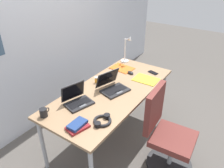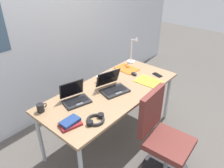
# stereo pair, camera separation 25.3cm
# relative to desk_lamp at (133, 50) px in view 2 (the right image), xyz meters

# --- Properties ---
(ground_plane) EXTENTS (12.00, 12.00, 0.00)m
(ground_plane) POSITION_rel_desk_lamp_xyz_m (-0.80, -0.28, -0.94)
(ground_plane) COLOR #56514C
(wall_back) EXTENTS (6.00, 0.13, 2.60)m
(wall_back) POSITION_rel_desk_lamp_xyz_m (-0.80, 0.82, 0.36)
(wall_back) COLOR silver
(wall_back) RESTS_ON ground_plane
(desk) EXTENTS (1.80, 0.80, 0.74)m
(desk) POSITION_rel_desk_lamp_xyz_m (-0.80, -0.28, -0.25)
(desk) COLOR #9E7A56
(desk) RESTS_ON ground_plane
(desk_lamp) EXTENTS (0.12, 0.18, 0.40)m
(desk_lamp) POSITION_rel_desk_lamp_xyz_m (0.00, 0.00, 0.00)
(desk_lamp) COLOR white
(desk_lamp) RESTS_ON desk
(laptop_by_keyboard) EXTENTS (0.33, 0.30, 0.21)m
(laptop_by_keyboard) POSITION_rel_desk_lamp_xyz_m (-1.24, -0.12, -0.15)
(laptop_by_keyboard) COLOR #232326
(laptop_by_keyboard) RESTS_ON desk
(laptop_back_right) EXTENTS (0.38, 0.37, 0.22)m
(laptop_back_right) POSITION_rel_desk_lamp_xyz_m (-0.80, -0.28, -0.15)
(laptop_back_right) COLOR #232326
(laptop_back_right) RESTS_ON desk
(computer_mouse) EXTENTS (0.08, 0.11, 0.03)m
(computer_mouse) POSITION_rel_desk_lamp_xyz_m (-0.31, -0.25, -0.18)
(computer_mouse) COLOR black
(computer_mouse) RESTS_ON desk
(cell_phone) EXTENTS (0.10, 0.15, 0.01)m
(cell_phone) POSITION_rel_desk_lamp_xyz_m (-0.12, -0.49, -0.19)
(cell_phone) COLOR black
(cell_phone) RESTS_ON desk
(headphones) EXTENTS (0.21, 0.18, 0.04)m
(headphones) POSITION_rel_desk_lamp_xyz_m (-1.34, -0.53, -0.18)
(headphones) COLOR black
(headphones) RESTS_ON desk
(pill_bottle) EXTENTS (0.04, 0.04, 0.08)m
(pill_bottle) POSITION_rel_desk_lamp_xyz_m (-0.77, -0.01, -0.16)
(pill_bottle) COLOR gold
(pill_bottle) RESTS_ON desk
(book_stack) EXTENTS (0.23, 0.18, 0.05)m
(book_stack) POSITION_rel_desk_lamp_xyz_m (-1.54, -0.39, -0.17)
(book_stack) COLOR maroon
(book_stack) RESTS_ON desk
(paper_folder_front_right) EXTENTS (0.24, 0.32, 0.01)m
(paper_folder_front_right) POSITION_rel_desk_lamp_xyz_m (-0.35, -0.50, -0.19)
(paper_folder_front_right) COLOR gold
(paper_folder_front_right) RESTS_ON desk
(paper_folder_center) EXTENTS (0.26, 0.33, 0.01)m
(paper_folder_center) POSITION_rel_desk_lamp_xyz_m (-0.23, -0.06, -0.19)
(paper_folder_center) COLOR orange
(paper_folder_center) RESTS_ON desk
(coffee_mug) EXTENTS (0.11, 0.08, 0.09)m
(coffee_mug) POSITION_rel_desk_lamp_xyz_m (-1.60, 0.00, -0.15)
(coffee_mug) COLOR black
(coffee_mug) RESTS_ON desk
(office_chair) EXTENTS (0.52, 0.55, 0.97)m
(office_chair) POSITION_rel_desk_lamp_xyz_m (-0.83, -1.02, -0.54)
(office_chair) COLOR black
(office_chair) RESTS_ON ground_plane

